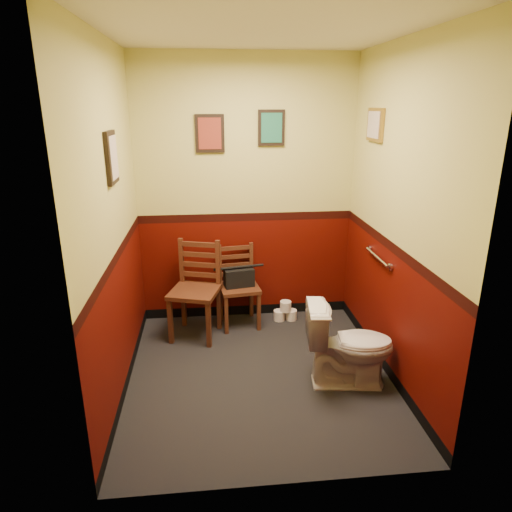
{
  "coord_description": "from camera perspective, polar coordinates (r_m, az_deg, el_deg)",
  "views": [
    {
      "loc": [
        -0.39,
        -3.38,
        2.23
      ],
      "look_at": [
        0.0,
        0.25,
        1.0
      ],
      "focal_mm": 32.0,
      "sensor_mm": 36.0,
      "label": 1
    }
  ],
  "objects": [
    {
      "name": "handbag",
      "position": [
        4.68,
        -2.15,
        -2.67
      ],
      "size": [
        0.32,
        0.2,
        0.22
      ],
      "rotation": [
        0.0,
        0.0,
        0.18
      ],
      "color": "black",
      "rests_on": "chair_right"
    },
    {
      "name": "wall_back",
      "position": [
        4.68,
        -1.24,
        7.76
      ],
      "size": [
        2.2,
        0.0,
        2.7
      ],
      "primitive_type": "cube",
      "rotation": [
        1.57,
        0.0,
        0.0
      ],
      "color": "#440803",
      "rests_on": "ground"
    },
    {
      "name": "framed_print_right",
      "position": [
        4.25,
        14.66,
        15.6
      ],
      "size": [
        0.04,
        0.34,
        0.28
      ],
      "color": "olive",
      "rests_on": "wall_right"
    },
    {
      "name": "wall_left",
      "position": [
        3.57,
        -17.43,
        3.46
      ],
      "size": [
        0.0,
        2.4,
        2.7
      ],
      "primitive_type": "cube",
      "rotation": [
        1.57,
        0.0,
        1.57
      ],
      "color": "#440803",
      "rests_on": "ground"
    },
    {
      "name": "wall_right",
      "position": [
        3.8,
        17.2,
        4.37
      ],
      "size": [
        0.0,
        2.4,
        2.7
      ],
      "primitive_type": "cube",
      "rotation": [
        1.57,
        0.0,
        -1.57
      ],
      "color": "#440803",
      "rests_on": "ground"
    },
    {
      "name": "floor",
      "position": [
        4.07,
        0.39,
        -14.61
      ],
      "size": [
        2.2,
        2.4,
        0.0
      ],
      "primitive_type": "cube",
      "color": "black",
      "rests_on": "ground"
    },
    {
      "name": "ceiling",
      "position": [
        3.44,
        0.49,
        26.45
      ],
      "size": [
        2.2,
        2.4,
        0.0
      ],
      "primitive_type": "cube",
      "rotation": [
        3.14,
        0.0,
        0.0
      ],
      "color": "silver",
      "rests_on": "ground"
    },
    {
      "name": "toilet_brush",
      "position": [
        4.13,
        13.72,
        -13.62
      ],
      "size": [
        0.11,
        0.11,
        0.38
      ],
      "color": "silver",
      "rests_on": "floor"
    },
    {
      "name": "framed_print_back_a",
      "position": [
        4.57,
        -5.8,
        15.0
      ],
      "size": [
        0.28,
        0.04,
        0.36
      ],
      "color": "black",
      "rests_on": "wall_back"
    },
    {
      "name": "wall_front",
      "position": [
        2.39,
        3.7,
        -3.07
      ],
      "size": [
        2.2,
        0.0,
        2.7
      ],
      "primitive_type": "cube",
      "rotation": [
        -1.57,
        0.0,
        0.0
      ],
      "color": "#440803",
      "rests_on": "ground"
    },
    {
      "name": "tp_stack",
      "position": [
        4.96,
        3.69,
        -7.01
      ],
      "size": [
        0.25,
        0.13,
        0.22
      ],
      "color": "silver",
      "rests_on": "floor"
    },
    {
      "name": "toilet",
      "position": [
        3.87,
        11.59,
        -10.9
      ],
      "size": [
        0.76,
        0.48,
        0.7
      ],
      "primitive_type": "imported",
      "rotation": [
        0.0,
        0.0,
        1.45
      ],
      "color": "white",
      "rests_on": "floor"
    },
    {
      "name": "framed_print_left",
      "position": [
        3.57,
        -17.59,
        11.65
      ],
      "size": [
        0.04,
        0.3,
        0.38
      ],
      "color": "black",
      "rests_on": "wall_left"
    },
    {
      "name": "chair_right",
      "position": [
        4.75,
        -2.22,
        -3.77
      ],
      "size": [
        0.44,
        0.44,
        0.84
      ],
      "rotation": [
        0.0,
        0.0,
        0.13
      ],
      "color": "#4F2717",
      "rests_on": "floor"
    },
    {
      "name": "chair_left",
      "position": [
        4.55,
        -7.52,
        -4.23
      ],
      "size": [
        0.56,
        0.56,
        0.95
      ],
      "rotation": [
        0.0,
        0.0,
        -0.3
      ],
      "color": "#4F2717",
      "rests_on": "floor"
    },
    {
      "name": "grab_bar",
      "position": [
        4.12,
        14.96,
        -0.16
      ],
      "size": [
        0.05,
        0.56,
        0.06
      ],
      "color": "silver",
      "rests_on": "wall_right"
    },
    {
      "name": "framed_print_back_b",
      "position": [
        4.61,
        1.94,
        15.73
      ],
      "size": [
        0.26,
        0.04,
        0.34
      ],
      "color": "black",
      "rests_on": "wall_back"
    }
  ]
}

